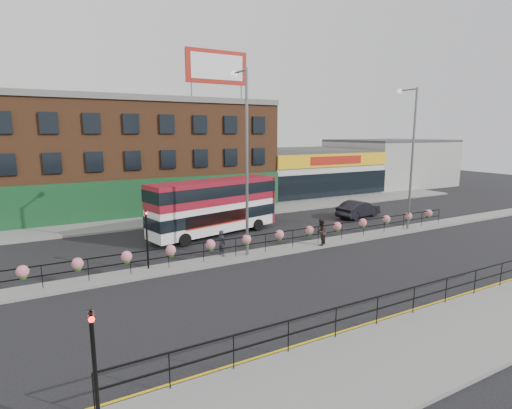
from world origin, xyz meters
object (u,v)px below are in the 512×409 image
lamp_column_west (245,147)px  pedestrian_b (321,232)px  car (359,209)px  pedestrian_a (222,243)px  lamp_column_east (410,147)px  double_decker_bus (215,202)px

lamp_column_west → pedestrian_b: bearing=-8.0°
car → pedestrian_a: pedestrian_a is taller
pedestrian_b → lamp_column_east: (8.50, 0.64, 5.26)m
double_decker_bus → car: double_decker_bus is taller
lamp_column_west → car: bearing=20.2°
car → lamp_column_east: 7.54m
double_decker_bus → lamp_column_west: (-0.39, -5.45, 4.02)m
double_decker_bus → pedestrian_b: bearing=-52.6°
lamp_column_west → lamp_column_east: bearing=-0.3°
car → lamp_column_west: 15.69m
car → pedestrian_a: size_ratio=3.04×
car → pedestrian_b: 10.36m
car → pedestrian_b: pedestrian_b is taller
pedestrian_a → lamp_column_west: 5.73m
car → double_decker_bus: bearing=77.0°
car → pedestrian_b: (-8.61, -5.75, 0.27)m
pedestrian_a → lamp_column_east: size_ratio=0.15×
lamp_column_east → lamp_column_west: bearing=179.7°
double_decker_bus → lamp_column_west: bearing=-94.1°
double_decker_bus → lamp_column_west: size_ratio=0.95×
lamp_column_east → double_decker_bus: bearing=157.3°
pedestrian_a → lamp_column_west: (1.40, -0.26, 5.55)m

